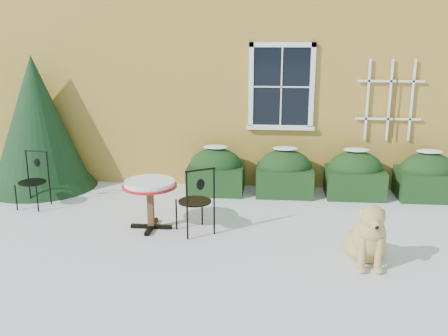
# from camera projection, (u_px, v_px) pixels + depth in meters

# --- Properties ---
(ground) EXTENTS (80.00, 80.00, 0.00)m
(ground) POSITION_uv_depth(u_px,v_px,m) (218.00, 247.00, 7.11)
(ground) COLOR white
(ground) RESTS_ON ground
(house) EXTENTS (12.40, 8.40, 6.40)m
(house) POSITION_uv_depth(u_px,v_px,m) (245.00, 22.00, 13.00)
(house) COLOR gold
(house) RESTS_ON ground
(hedge_row) EXTENTS (4.95, 0.80, 0.91)m
(hedge_row) POSITION_uv_depth(u_px,v_px,m) (319.00, 174.00, 9.31)
(hedge_row) COLOR black
(hedge_row) RESTS_ON ground
(evergreen_shrub) EXTENTS (2.12, 2.12, 2.57)m
(evergreen_shrub) POSITION_uv_depth(u_px,v_px,m) (38.00, 135.00, 9.65)
(evergreen_shrub) COLOR black
(evergreen_shrub) RESTS_ON ground
(bistro_table) EXTENTS (0.83, 0.83, 0.77)m
(bistro_table) POSITION_uv_depth(u_px,v_px,m) (150.00, 189.00, 7.63)
(bistro_table) COLOR black
(bistro_table) RESTS_ON ground
(patio_chair_near) EXTENTS (0.64, 0.64, 1.05)m
(patio_chair_near) POSITION_uv_depth(u_px,v_px,m) (196.00, 200.00, 7.49)
(patio_chair_near) COLOR black
(patio_chair_near) RESTS_ON ground
(patio_chair_far) EXTENTS (0.48, 0.48, 0.97)m
(patio_chair_far) POSITION_uv_depth(u_px,v_px,m) (33.00, 180.00, 8.66)
(patio_chair_far) COLOR black
(patio_chair_far) RESTS_ON ground
(dog) EXTENTS (0.61, 1.01, 0.90)m
(dog) POSITION_uv_depth(u_px,v_px,m) (368.00, 238.00, 6.52)
(dog) COLOR tan
(dog) RESTS_ON ground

